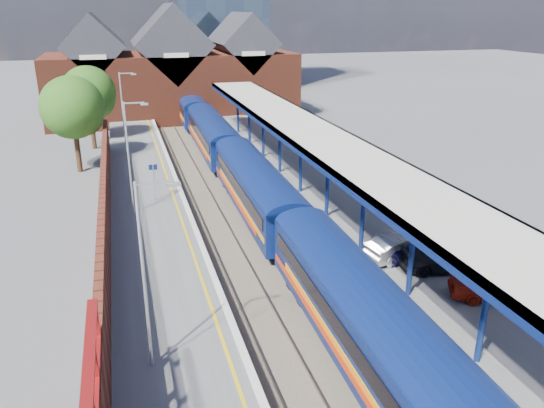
{
  "coord_description": "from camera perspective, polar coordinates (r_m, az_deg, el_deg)",
  "views": [
    {
      "loc": [
        -6.75,
        -10.56,
        13.14
      ],
      "look_at": [
        1.15,
        16.88,
        2.6
      ],
      "focal_mm": 35.0,
      "sensor_mm": 36.0,
      "label": 1
    }
  ],
  "objects": [
    {
      "name": "tree_far",
      "position": [
        55.08,
        -18.97,
        11.07
      ],
      "size": [
        5.2,
        5.2,
        8.1
      ],
      "color": "#382314",
      "rests_on": "ground"
    },
    {
      "name": "lamp_post_c",
      "position": [
        33.56,
        -14.99,
        5.52
      ],
      "size": [
        1.48,
        0.18,
        7.0
      ],
      "color": "#A5A8AA",
      "rests_on": "left_platform"
    },
    {
      "name": "brick_wall",
      "position": [
        26.4,
        -17.63,
        -4.64
      ],
      "size": [
        0.35,
        50.0,
        3.86
      ],
      "color": "maroon",
      "rests_on": "left_platform"
    },
    {
      "name": "canopy",
      "position": [
        35.62,
        4.48,
        7.4
      ],
      "size": [
        4.5,
        52.0,
        4.48
      ],
      "color": "navy",
      "rests_on": "right_platform"
    },
    {
      "name": "platform_sign",
      "position": [
        36.15,
        -12.62,
        2.96
      ],
      "size": [
        0.55,
        0.08,
        2.5
      ],
      "color": "#A5A8AA",
      "rests_on": "left_platform"
    },
    {
      "name": "left_platform",
      "position": [
        33.09,
        -12.68,
        -2.72
      ],
      "size": [
        5.0,
        76.0,
        1.0
      ],
      "primitive_type": "cube",
      "color": "#565659",
      "rests_on": "ground"
    },
    {
      "name": "yellow_line",
      "position": [
        33.02,
        -9.73,
        -1.61
      ],
      "size": [
        0.14,
        76.0,
        0.01
      ],
      "primitive_type": "cube",
      "color": "yellow",
      "rests_on": "left_platform"
    },
    {
      "name": "ballast_bed",
      "position": [
        33.93,
        -3.34,
        -2.5
      ],
      "size": [
        6.0,
        76.0,
        0.06
      ],
      "primitive_type": "cube",
      "color": "#473D33",
      "rests_on": "ground"
    },
    {
      "name": "rails",
      "position": [
        33.9,
        -3.34,
        -2.36
      ],
      "size": [
        4.51,
        76.0,
        0.14
      ],
      "color": "slate",
      "rests_on": "ground"
    },
    {
      "name": "lamp_post_d",
      "position": [
        49.24,
        -15.63,
        10.01
      ],
      "size": [
        1.48,
        0.18,
        7.0
      ],
      "color": "#A5A8AA",
      "rests_on": "left_platform"
    },
    {
      "name": "parked_car_dark",
      "position": [
        27.52,
        17.94,
        -5.54
      ],
      "size": [
        4.58,
        2.56,
        1.25
      ],
      "primitive_type": "imported",
      "rotation": [
        0.0,
        0.0,
        1.38
      ],
      "color": "black",
      "rests_on": "right_platform"
    },
    {
      "name": "train",
      "position": [
        42.82,
        -4.44,
        5.29
      ],
      "size": [
        3.1,
        65.95,
        3.45
      ],
      "color": "#0C1C55",
      "rests_on": "ground"
    },
    {
      "name": "parked_car_silver",
      "position": [
        28.16,
        13.92,
        -4.42
      ],
      "size": [
        4.23,
        2.07,
        1.33
      ],
      "primitive_type": "imported",
      "rotation": [
        0.0,
        0.0,
        1.74
      ],
      "color": "#A2A2A6",
      "rests_on": "right_platform"
    },
    {
      "name": "parked_car_blue",
      "position": [
        28.08,
        15.56,
        -4.83
      ],
      "size": [
        4.63,
        3.36,
        1.17
      ],
      "primitive_type": "imported",
      "rotation": [
        0.0,
        0.0,
        1.19
      ],
      "color": "navy",
      "rests_on": "right_platform"
    },
    {
      "name": "parked_car_red",
      "position": [
        25.59,
        23.08,
        -8.1
      ],
      "size": [
        4.35,
        3.22,
        1.38
      ],
      "primitive_type": "imported",
      "rotation": [
        0.0,
        0.0,
        1.12
      ],
      "color": "maroon",
      "rests_on": "right_platform"
    },
    {
      "name": "tree_near",
      "position": [
        47.25,
        -20.5,
        9.52
      ],
      "size": [
        5.2,
        5.2,
        8.1
      ],
      "color": "#382314",
      "rests_on": "ground"
    },
    {
      "name": "right_platform",
      "position": [
        35.44,
        6.14,
        -0.75
      ],
      "size": [
        6.0,
        76.0,
        1.0
      ],
      "primitive_type": "cube",
      "color": "#565659",
      "rests_on": "ground"
    },
    {
      "name": "coping_right",
      "position": [
        34.33,
        1.76,
        -0.41
      ],
      "size": [
        0.3,
        76.0,
        0.05
      ],
      "primitive_type": "cube",
      "color": "silver",
      "rests_on": "right_platform"
    },
    {
      "name": "ground",
      "position": [
        43.16,
        -6.31,
        2.41
      ],
      "size": [
        240.0,
        240.0,
        0.0
      ],
      "primitive_type": "plane",
      "color": "#5B5B5E",
      "rests_on": "ground"
    },
    {
      "name": "station_building",
      "position": [
        69.32,
        -10.68,
        13.56
      ],
      "size": [
        30.0,
        12.12,
        13.78
      ],
      "color": "maroon",
      "rests_on": "ground"
    },
    {
      "name": "coping_left",
      "position": [
        33.07,
        -8.7,
        -1.47
      ],
      "size": [
        0.3,
        76.0,
        0.05
      ],
      "primitive_type": "cube",
      "color": "silver",
      "rests_on": "left_platform"
    },
    {
      "name": "lamp_post_b",
      "position": [
        18.46,
        -13.28,
        -6.52
      ],
      "size": [
        1.48,
        0.18,
        7.0
      ],
      "color": "#A5A8AA",
      "rests_on": "left_platform"
    }
  ]
}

